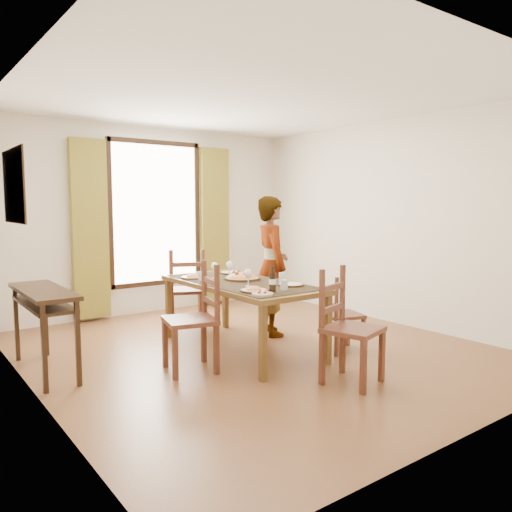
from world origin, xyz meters
TOP-DOWN VIEW (x-y plane):
  - ground at (0.00, 0.00)m, footprint 5.00×5.00m
  - room_shell at (-0.00, 0.13)m, footprint 4.60×5.10m
  - console_table at (-2.03, 0.60)m, footprint 0.38×1.20m
  - dining_table at (-0.12, 0.10)m, footprint 0.93×1.97m
  - chair_west at (-0.87, -0.19)m, footprint 0.55×0.55m
  - chair_north at (-0.14, 1.30)m, footprint 0.60×0.60m
  - chair_south at (0.07, -1.29)m, footprint 0.57×0.57m
  - chair_east at (0.71, -0.58)m, footprint 0.46×0.46m
  - man at (0.56, 0.43)m, footprint 0.87×0.80m
  - plate_sw at (-0.38, -0.48)m, footprint 0.27×0.27m
  - plate_se at (0.13, -0.43)m, footprint 0.27×0.27m
  - plate_nw at (-0.41, 0.63)m, footprint 0.27×0.27m
  - plate_ne at (0.13, 0.69)m, footprint 0.27×0.27m
  - pasta_platter at (-0.04, 0.20)m, footprint 0.40×0.40m
  - caprese_plate at (-0.41, -0.66)m, footprint 0.20×0.20m
  - wine_glass_a at (-0.26, -0.22)m, footprint 0.08×0.08m
  - wine_glass_b at (-0.03, 0.47)m, footprint 0.08×0.08m
  - wine_glass_c at (-0.23, 0.46)m, footprint 0.08×0.08m
  - tumbler_a at (0.22, -0.18)m, footprint 0.07×0.07m
  - tumbler_b at (-0.44, 0.41)m, footprint 0.07×0.07m
  - tumbler_c at (-0.09, -0.58)m, footprint 0.07×0.07m
  - wine_bottle at (-0.25, -0.60)m, footprint 0.07×0.07m

SIDE VIEW (x-z plane):
  - ground at x=0.00m, z-range 0.00..0.00m
  - chair_east at x=0.71m, z-range -0.03..0.81m
  - chair_south at x=0.07m, z-range -0.04..0.99m
  - chair_north at x=-0.14m, z-range -0.04..0.99m
  - chair_west at x=-0.87m, z-range -0.04..1.00m
  - console_table at x=-2.03m, z-range 0.28..1.08m
  - dining_table at x=-0.12m, z-range 0.32..1.07m
  - caprese_plate at x=-0.41m, z-range 0.76..0.80m
  - plate_sw at x=-0.38m, z-range 0.76..0.81m
  - plate_se at x=0.13m, z-range 0.76..0.81m
  - plate_nw at x=-0.41m, z-range 0.76..0.81m
  - plate_ne at x=0.13m, z-range 0.76..0.81m
  - pasta_platter at x=-0.04m, z-range 0.76..0.86m
  - tumbler_a at x=0.22m, z-range 0.76..0.86m
  - tumbler_b at x=-0.44m, z-range 0.76..0.86m
  - tumbler_c at x=-0.09m, z-range 0.76..0.86m
  - man at x=0.56m, z-range 0.00..1.68m
  - wine_glass_a at x=-0.26m, z-range 0.76..0.94m
  - wine_glass_b at x=-0.03m, z-range 0.76..0.94m
  - wine_glass_c at x=-0.23m, z-range 0.76..0.94m
  - wine_bottle at x=-0.25m, z-range 0.76..1.00m
  - room_shell at x=0.00m, z-range 0.17..2.91m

